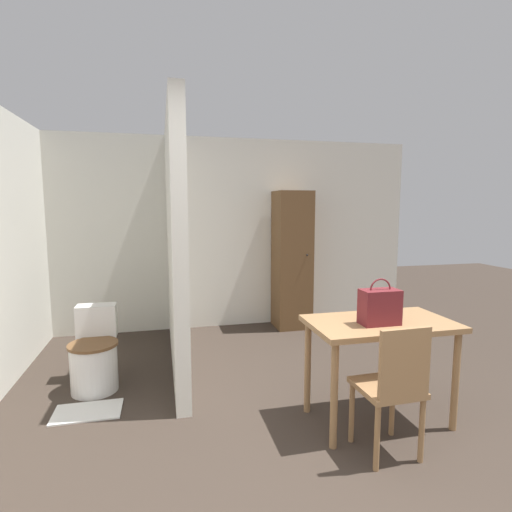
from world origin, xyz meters
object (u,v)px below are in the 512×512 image
(wooden_chair, at_px, (393,385))
(wooden_cabinet, at_px, (292,260))
(dining_table, at_px, (380,335))
(toilet, at_px, (95,356))
(handbag, at_px, (380,306))

(wooden_chair, xyz_separation_m, wooden_cabinet, (0.28, 2.86, 0.42))
(dining_table, xyz_separation_m, wooden_chair, (-0.15, -0.43, -0.18))
(toilet, relative_size, handbag, 2.12)
(wooden_chair, bearing_deg, handbag, 72.65)
(toilet, xyz_separation_m, handbag, (2.11, -1.14, 0.61))
(dining_table, bearing_deg, toilet, 153.55)
(dining_table, height_order, toilet, dining_table)
(wooden_cabinet, bearing_deg, wooden_chair, -95.59)
(toilet, bearing_deg, dining_table, -26.45)
(wooden_chair, height_order, toilet, wooden_chair)
(dining_table, bearing_deg, wooden_cabinet, 87.05)
(dining_table, relative_size, handbag, 3.18)
(dining_table, distance_m, wooden_chair, 0.49)
(wooden_chair, bearing_deg, wooden_cabinet, 82.93)
(wooden_chair, bearing_deg, dining_table, 68.66)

